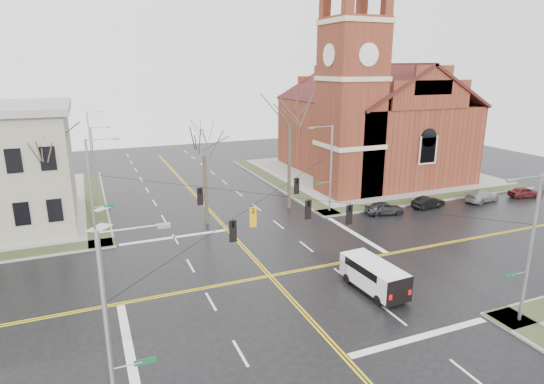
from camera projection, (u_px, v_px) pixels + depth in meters
name	position (u px, v px, depth m)	size (l,w,h in m)	color
ground	(270.00, 276.00, 33.33)	(120.00, 120.00, 0.00)	black
sidewalks	(270.00, 275.00, 33.31)	(80.00, 80.00, 0.17)	gray
road_markings	(270.00, 276.00, 33.33)	(100.00, 100.00, 0.01)	gold
church	(368.00, 114.00, 62.27)	(24.28, 27.48, 27.50)	maroon
signal_pole_ne	(329.00, 166.00, 46.42)	(2.75, 0.22, 9.00)	gray
signal_pole_nw	(93.00, 189.00, 38.04)	(2.75, 0.22, 9.00)	gray
signal_pole_se	(529.00, 246.00, 25.96)	(2.75, 0.22, 9.00)	gray
signal_pole_sw	(112.00, 332.00, 17.59)	(2.75, 0.22, 9.00)	gray
span_wires	(270.00, 195.00, 31.67)	(23.02, 23.02, 0.03)	black
traffic_signals	(273.00, 208.00, 31.28)	(8.21, 8.26, 1.30)	black
streetlight_north_a	(95.00, 158.00, 53.10)	(2.30, 0.20, 8.00)	gray
streetlight_north_b	(90.00, 135.00, 70.88)	(2.30, 0.20, 8.00)	gray
cargo_van	(372.00, 274.00, 31.00)	(2.35, 5.43, 2.02)	white
parked_car_a	(384.00, 208.00, 46.94)	(1.59, 3.95, 1.35)	black
parked_car_b	(428.00, 202.00, 49.11)	(1.34, 3.83, 1.26)	black
parked_car_c	(482.00, 196.00, 51.37)	(1.84, 4.54, 1.32)	gray
parked_car_d	(524.00, 192.00, 53.10)	(1.47, 3.65, 1.24)	#4D1617
tree_nw_far	(44.00, 150.00, 38.23)	(4.00, 4.00, 11.11)	#383024
tree_nw_near	(204.00, 151.00, 42.51)	(4.00, 4.00, 9.87)	#383024
tree_ne	(290.00, 120.00, 46.31)	(4.00, 4.00, 13.28)	#383024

